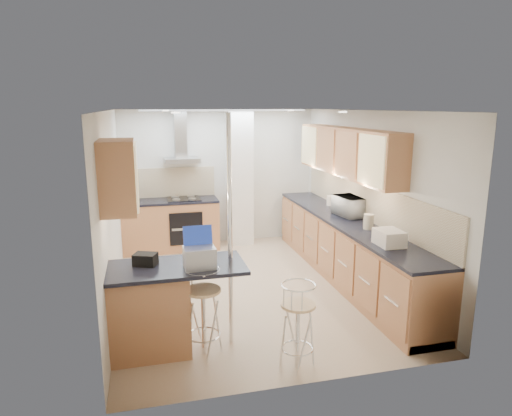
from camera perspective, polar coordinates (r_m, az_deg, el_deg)
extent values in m
plane|color=tan|center=(6.67, -0.98, -9.91)|extent=(4.80, 4.80, 0.00)
cube|color=silver|center=(8.62, -4.64, 3.87)|extent=(3.60, 0.04, 2.50)
cube|color=silver|center=(4.08, 6.65, -6.21)|extent=(3.60, 0.04, 2.50)
cube|color=silver|center=(6.16, -17.57, -0.24)|extent=(0.04, 4.80, 2.50)
cube|color=silver|center=(6.92, 13.65, 1.38)|extent=(0.04, 4.80, 2.50)
cube|color=silver|center=(6.16, -1.07, 12.09)|extent=(3.60, 4.80, 0.02)
cube|color=#BD754B|center=(7.11, 11.20, 6.93)|extent=(0.34, 3.00, 0.72)
cube|color=#BD754B|center=(4.71, -16.90, 3.78)|extent=(0.34, 0.62, 0.72)
cube|color=beige|center=(6.93, 13.51, 0.81)|extent=(0.03, 4.40, 0.56)
cube|color=beige|center=(8.51, -10.94, 3.10)|extent=(1.70, 0.03, 0.56)
cube|color=white|center=(8.49, -2.08, 3.77)|extent=(0.45, 0.40, 2.50)
cube|color=#AFB2B4|center=(8.24, -9.23, 5.94)|extent=(0.62, 0.48, 0.08)
cube|color=#AFB2B4|center=(8.34, -9.42, 9.05)|extent=(0.22, 0.20, 0.88)
cylinder|color=white|center=(4.82, -3.28, -3.17)|extent=(0.05, 0.05, 2.50)
cube|color=black|center=(8.10, -8.71, -2.59)|extent=(0.58, 0.02, 0.58)
cube|color=black|center=(8.30, -9.03, 1.13)|extent=(0.58, 0.50, 0.02)
cube|color=tan|center=(7.93, -4.07, 12.08)|extent=(2.80, 0.35, 0.02)
cube|color=#BD754B|center=(6.99, 11.12, -5.25)|extent=(0.60, 4.40, 0.88)
cube|color=black|center=(6.87, 11.28, -1.59)|extent=(0.63, 4.40, 0.04)
cube|color=#BD754B|center=(8.39, -10.62, -2.20)|extent=(1.70, 0.60, 0.88)
cube|color=black|center=(8.28, -10.74, 0.87)|extent=(1.70, 0.63, 0.04)
cube|color=#BD754B|center=(5.03, -9.99, -12.39)|extent=(1.35, 0.62, 0.90)
cube|color=black|center=(4.85, -10.21, -7.35)|extent=(1.47, 0.72, 0.04)
imported|color=white|center=(7.07, 11.75, 0.22)|extent=(0.45, 0.59, 0.30)
cube|color=#9DA0A4|center=(4.72, -7.07, -6.17)|extent=(0.32, 0.25, 0.22)
cube|color=black|center=(4.91, -13.66, -6.25)|extent=(0.27, 0.24, 0.12)
cylinder|color=white|center=(7.77, 9.27, 0.92)|extent=(0.14, 0.14, 0.16)
cylinder|color=white|center=(7.31, 10.85, 0.08)|extent=(0.13, 0.13, 0.16)
cylinder|color=#BBB096|center=(6.39, 13.88, -1.66)|extent=(0.17, 0.17, 0.20)
cylinder|color=white|center=(5.97, 16.06, -3.17)|extent=(0.12, 0.12, 0.13)
cube|color=white|center=(5.71, 16.31, -3.58)|extent=(0.29, 0.36, 0.19)
cylinder|color=#AFB2B4|center=(8.22, -15.65, 1.54)|extent=(0.16, 0.16, 0.24)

